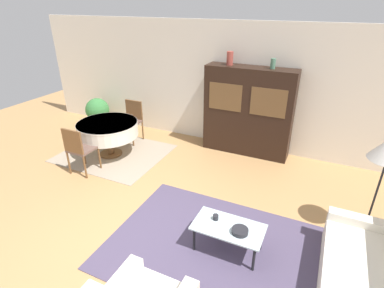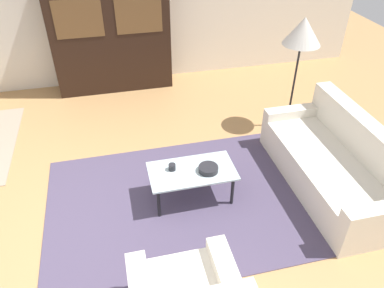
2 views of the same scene
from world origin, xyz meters
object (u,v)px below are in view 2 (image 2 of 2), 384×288
at_px(couch, 336,164).
at_px(floor_lamp, 303,34).
at_px(bowl, 208,169).
at_px(coffee_table, 192,173).
at_px(display_cabinet, 111,33).
at_px(cup, 172,167).

distance_m(couch, floor_lamp, 1.67).
height_order(couch, bowl, couch).
height_order(couch, coffee_table, couch).
xyz_separation_m(display_cabinet, bowl, (0.77, -3.00, -0.50)).
distance_m(couch, coffee_table, 1.66).
relative_size(floor_lamp, bowl, 7.43).
xyz_separation_m(couch, floor_lamp, (0.04, 1.28, 1.07)).
xyz_separation_m(display_cabinet, floor_lamp, (2.30, -1.82, 0.42)).
bearing_deg(floor_lamp, cup, -150.46).
distance_m(coffee_table, bowl, 0.19).
relative_size(couch, floor_lamp, 1.26).
height_order(display_cabinet, floor_lamp, display_cabinet).
height_order(display_cabinet, cup, display_cabinet).
xyz_separation_m(cup, bowl, (0.37, -0.11, -0.01)).
bearing_deg(coffee_table, bowl, -16.91).
relative_size(couch, cup, 25.86).
bearing_deg(cup, coffee_table, -16.62).
height_order(couch, cup, couch).
bearing_deg(coffee_table, display_cabinet, 101.62).
relative_size(coffee_table, bowl, 4.38).
height_order(coffee_table, display_cabinet, display_cabinet).
xyz_separation_m(couch, coffee_table, (-1.65, 0.15, 0.07)).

